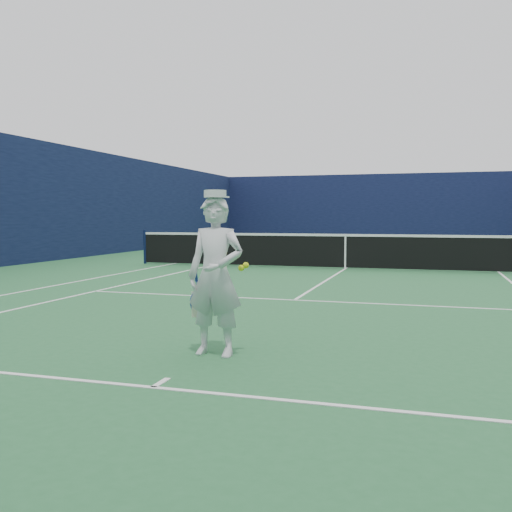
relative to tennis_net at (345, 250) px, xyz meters
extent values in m
plane|color=#256134|center=(0.00, 0.00, -0.55)|extent=(80.00, 80.00, 0.00)
cube|color=white|center=(0.00, 11.88, -0.55)|extent=(11.03, 0.06, 0.01)
cube|color=white|center=(0.00, -11.88, -0.55)|extent=(11.03, 0.06, 0.01)
cube|color=white|center=(-5.49, 0.00, -0.55)|extent=(0.06, 23.83, 0.01)
cube|color=white|center=(-4.12, 0.00, -0.55)|extent=(0.06, 23.77, 0.01)
cube|color=white|center=(4.12, 0.00, -0.55)|extent=(0.06, 23.77, 0.01)
cube|color=white|center=(0.00, 6.40, -0.55)|extent=(8.23, 0.06, 0.01)
cube|color=white|center=(0.00, -6.40, -0.55)|extent=(8.23, 0.06, 0.01)
cube|color=white|center=(0.00, 0.00, -0.55)|extent=(0.06, 12.80, 0.01)
cube|color=white|center=(0.00, 11.73, -0.55)|extent=(0.06, 0.30, 0.01)
cube|color=white|center=(0.00, -11.73, -0.55)|extent=(0.06, 0.30, 0.01)
cube|color=#0E1435|center=(0.00, 18.00, 1.45)|extent=(20.12, 0.12, 4.00)
cube|color=#10183C|center=(-10.00, 0.00, 1.45)|extent=(0.12, 36.12, 4.00)
cylinder|color=#141E4C|center=(-6.40, 0.00, -0.02)|extent=(0.09, 0.09, 1.07)
cube|color=black|center=(0.00, 0.00, -0.05)|extent=(12.79, 0.02, 0.92)
cube|color=white|center=(0.00, 0.00, 0.42)|extent=(12.79, 0.04, 0.07)
cube|color=white|center=(0.00, 0.00, -0.08)|extent=(0.05, 0.03, 0.94)
imported|color=silver|center=(0.10, -10.60, 0.31)|extent=(0.65, 0.45, 1.73)
cylinder|color=white|center=(0.10, -10.60, 1.20)|extent=(0.24, 0.24, 0.08)
cube|color=white|center=(0.11, -10.47, 1.17)|extent=(0.19, 0.11, 0.02)
cylinder|color=navy|center=(-0.18, -10.50, 0.34)|extent=(0.04, 0.09, 0.22)
cube|color=#1D2E9E|center=(-0.18, -10.44, 0.16)|extent=(0.02, 0.02, 0.14)
torus|color=#1D2E9E|center=(-0.17, -10.38, -0.05)|extent=(0.30, 0.12, 0.29)
cube|color=beige|center=(-0.17, -10.38, -0.05)|extent=(0.22, 0.02, 0.30)
sphere|color=yellow|center=(0.36, -10.51, 0.40)|extent=(0.07, 0.07, 0.07)
sphere|color=yellow|center=(0.41, -10.49, 0.43)|extent=(0.07, 0.07, 0.07)
camera|label=1|loc=(2.31, -16.33, 0.96)|focal=40.00mm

